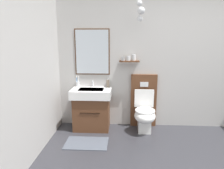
# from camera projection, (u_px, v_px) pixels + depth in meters

# --- Properties ---
(wall_back) EXTENTS (5.05, 0.64, 2.67)m
(wall_back) POSITION_uv_depth(u_px,v_px,m) (188.00, 56.00, 3.84)
(wall_back) COLOR #B7B5B2
(wall_back) RESTS_ON ground
(bath_mat) EXTENTS (0.68, 0.44, 0.01)m
(bath_mat) POSITION_uv_depth(u_px,v_px,m) (87.00, 143.00, 3.37)
(bath_mat) COLOR #474C56
(bath_mat) RESTS_ON ground
(vanity_sink_left) EXTENTS (0.72, 0.50, 0.76)m
(vanity_sink_left) POSITION_uv_depth(u_px,v_px,m) (92.00, 108.00, 3.87)
(vanity_sink_left) COLOR #56331E
(vanity_sink_left) RESTS_ON ground
(tap_on_left_sink) EXTENTS (0.03, 0.13, 0.11)m
(tap_on_left_sink) POSITION_uv_depth(u_px,v_px,m) (93.00, 83.00, 3.96)
(tap_on_left_sink) COLOR silver
(tap_on_left_sink) RESTS_ON vanity_sink_left
(toilet) EXTENTS (0.48, 0.63, 1.00)m
(toilet) POSITION_uv_depth(u_px,v_px,m) (144.00, 110.00, 3.84)
(toilet) COLOR #56331E
(toilet) RESTS_ON ground
(toothbrush_cup) EXTENTS (0.07, 0.07, 0.20)m
(toothbrush_cup) POSITION_uv_depth(u_px,v_px,m) (78.00, 84.00, 3.97)
(toothbrush_cup) COLOR silver
(toothbrush_cup) RESTS_ON vanity_sink_left
(soap_dispenser) EXTENTS (0.06, 0.06, 0.17)m
(soap_dispenser) POSITION_uv_depth(u_px,v_px,m) (108.00, 83.00, 3.94)
(soap_dispenser) COLOR gray
(soap_dispenser) RESTS_ON vanity_sink_left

